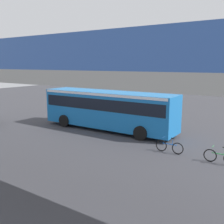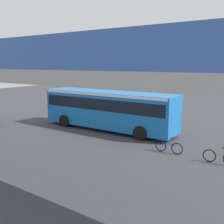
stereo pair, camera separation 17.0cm
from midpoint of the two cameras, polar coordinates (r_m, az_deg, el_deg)
The scene contains 7 objects.
ground at distance 22.59m, azimuth -2.97°, elevation -3.23°, with size 80.00×80.00×0.00m, color #38383D.
city_bus at distance 21.24m, azimuth -1.16°, elevation 1.10°, with size 11.54×2.85×3.15m.
bicycle_green at distance 15.45m, azimuth 22.31°, elevation -9.09°, with size 1.77×0.44×0.96m.
bicycle_blue at distance 16.36m, azimuth 12.16°, elevation -7.45°, with size 1.77×0.44×0.96m.
lane_dash_leftmost at distance 23.13m, azimuth 9.49°, elevation -3.02°, with size 2.00×0.20×0.01m, color silver.
lane_dash_left at distance 24.97m, azimuth 1.09°, elevation -1.88°, with size 2.00×0.20×0.01m, color silver.
lane_dash_centre at distance 27.28m, azimuth -6.02°, elevation -0.88°, with size 2.00×0.20×0.01m, color silver.
Camera 1 is at (-13.00, 17.68, 5.34)m, focal length 41.74 mm.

